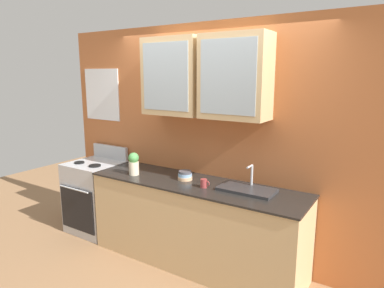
{
  "coord_description": "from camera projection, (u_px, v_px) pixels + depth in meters",
  "views": [
    {
      "loc": [
        1.83,
        -2.91,
        2.04
      ],
      "look_at": [
        -0.03,
        0.0,
        1.33
      ],
      "focal_mm": 31.91,
      "sensor_mm": 36.0,
      "label": 1
    }
  ],
  "objects": [
    {
      "name": "ground_plane",
      "position": [
        194.0,
        262.0,
        3.78
      ],
      "size": [
        10.0,
        10.0,
        0.0
      ],
      "primitive_type": "plane",
      "color": "#936B47"
    },
    {
      "name": "back_wall_unit",
      "position": [
        210.0,
        126.0,
        3.75
      ],
      "size": [
        4.18,
        0.44,
        2.59
      ],
      "color": "#B76638",
      "rests_on": "ground_plane"
    },
    {
      "name": "counter",
      "position": [
        194.0,
        223.0,
        3.68
      ],
      "size": [
        2.4,
        0.67,
        0.92
      ],
      "color": "tan",
      "rests_on": "ground_plane"
    },
    {
      "name": "stove_range",
      "position": [
        96.0,
        196.0,
        4.5
      ],
      "size": [
        0.64,
        0.66,
        1.1
      ],
      "color": "silver",
      "rests_on": "ground_plane"
    },
    {
      "name": "sink_faucet",
      "position": [
        247.0,
        189.0,
        3.34
      ],
      "size": [
        0.55,
        0.3,
        0.25
      ],
      "color": "#2D2D30",
      "rests_on": "counter"
    },
    {
      "name": "bowl_stack",
      "position": [
        185.0,
        175.0,
        3.69
      ],
      "size": [
        0.16,
        0.16,
        0.1
      ],
      "color": "#E0AD7F",
      "rests_on": "counter"
    },
    {
      "name": "vase",
      "position": [
        134.0,
        163.0,
        3.86
      ],
      "size": [
        0.12,
        0.12,
        0.26
      ],
      "color": "beige",
      "rests_on": "counter"
    },
    {
      "name": "cup_near_sink",
      "position": [
        204.0,
        183.0,
        3.43
      ],
      "size": [
        0.1,
        0.07,
        0.09
      ],
      "color": "#993838",
      "rests_on": "counter"
    }
  ]
}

